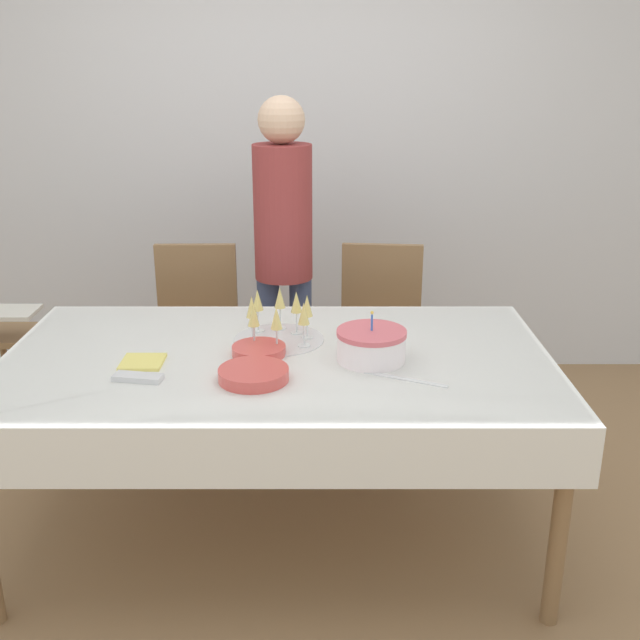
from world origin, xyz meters
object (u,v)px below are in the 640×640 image
at_px(dining_chair_far_right, 377,334).
at_px(champagne_tray, 275,320).
at_px(person_standing, 280,238).
at_px(plate_stack_dessert, 256,350).
at_px(high_chair, 10,350).
at_px(birthday_cake, 368,345).
at_px(plate_stack_main, 251,374).
at_px(dining_chair_far_left, 193,334).

xyz_separation_m(dining_chair_far_right, champagne_tray, (-0.46, -0.74, 0.34)).
relative_size(dining_chair_far_right, person_standing, 0.57).
bearing_deg(person_standing, plate_stack_dessert, -93.15).
relative_size(dining_chair_far_right, champagne_tray, 2.70).
bearing_deg(plate_stack_dessert, high_chair, 147.98).
distance_m(birthday_cake, high_chair, 1.91).
bearing_deg(plate_stack_main, plate_stack_dessert, 89.94).
distance_m(champagne_tray, plate_stack_dessert, 0.18).
relative_size(champagne_tray, person_standing, 0.21).
height_order(dining_chair_far_left, person_standing, person_standing).
bearing_deg(person_standing, dining_chair_far_right, -5.13).
bearing_deg(dining_chair_far_right, plate_stack_main, -115.16).
relative_size(dining_chair_far_left, birthday_cake, 3.75).
height_order(dining_chair_far_right, high_chair, dining_chair_far_right).
bearing_deg(person_standing, high_chair, -173.82).
bearing_deg(birthday_cake, plate_stack_dessert, 172.41).
height_order(birthday_cake, person_standing, person_standing).
distance_m(dining_chair_far_left, champagne_tray, 0.93).
bearing_deg(dining_chair_far_left, plate_stack_dessert, -66.47).
distance_m(birthday_cake, champagne_tray, 0.41).
bearing_deg(high_chair, champagne_tray, -25.70).
bearing_deg(champagne_tray, dining_chair_far_right, 58.05).
relative_size(plate_stack_main, plate_stack_dessert, 1.21).
xyz_separation_m(birthday_cake, plate_stack_main, (-0.41, -0.18, -0.04)).
xyz_separation_m(dining_chair_far_left, plate_stack_main, (0.39, -1.12, 0.27)).
height_order(dining_chair_far_left, plate_stack_dessert, dining_chair_far_left).
bearing_deg(person_standing, plate_stack_main, -92.53).
height_order(dining_chair_far_right, birthday_cake, birthday_cake).
height_order(champagne_tray, high_chair, champagne_tray).
bearing_deg(high_chair, dining_chair_far_right, 3.19).
bearing_deg(champagne_tray, plate_stack_dessert, -113.58).
relative_size(birthday_cake, person_standing, 0.15).
distance_m(dining_chair_far_left, plate_stack_main, 1.22).
xyz_separation_m(dining_chair_far_right, person_standing, (-0.47, 0.04, 0.48)).
bearing_deg(dining_chair_far_left, plate_stack_main, -70.96).
bearing_deg(champagne_tray, birthday_cake, -30.51).
relative_size(plate_stack_main, person_standing, 0.15).
bearing_deg(plate_stack_main, champagne_tray, 80.22).
bearing_deg(birthday_cake, dining_chair_far_right, 83.26).
xyz_separation_m(champagne_tray, plate_stack_dessert, (-0.07, -0.15, -0.07)).
distance_m(champagne_tray, high_chair, 1.52).
xyz_separation_m(dining_chair_far_left, high_chair, (-0.87, -0.10, -0.04)).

